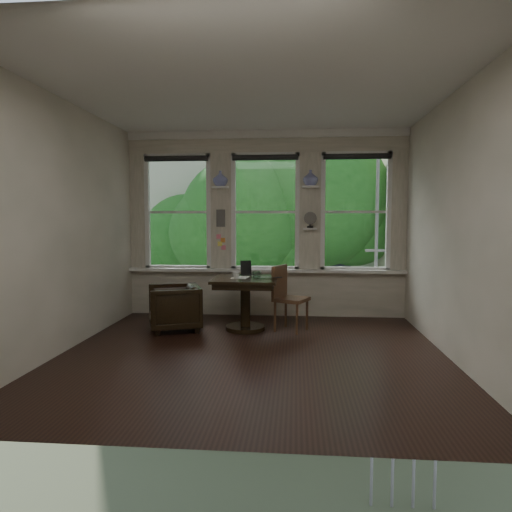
# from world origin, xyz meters

# --- Properties ---
(ground) EXTENTS (4.50, 4.50, 0.00)m
(ground) POSITION_xyz_m (0.00, 0.00, 0.00)
(ground) COLOR black
(ground) RESTS_ON ground
(ceiling) EXTENTS (4.50, 4.50, 0.00)m
(ceiling) POSITION_xyz_m (0.00, 0.00, 3.00)
(ceiling) COLOR silver
(ceiling) RESTS_ON ground
(wall_back) EXTENTS (4.50, 0.00, 4.50)m
(wall_back) POSITION_xyz_m (0.00, 2.25, 1.50)
(wall_back) COLOR beige
(wall_back) RESTS_ON ground
(wall_front) EXTENTS (4.50, 0.00, 4.50)m
(wall_front) POSITION_xyz_m (0.00, -2.25, 1.50)
(wall_front) COLOR beige
(wall_front) RESTS_ON ground
(wall_left) EXTENTS (0.00, 4.50, 4.50)m
(wall_left) POSITION_xyz_m (-2.25, 0.00, 1.50)
(wall_left) COLOR beige
(wall_left) RESTS_ON ground
(wall_right) EXTENTS (0.00, 4.50, 4.50)m
(wall_right) POSITION_xyz_m (2.25, 0.00, 1.50)
(wall_right) COLOR beige
(wall_right) RESTS_ON ground
(window_left) EXTENTS (1.10, 0.12, 1.90)m
(window_left) POSITION_xyz_m (-1.45, 2.25, 1.70)
(window_left) COLOR white
(window_left) RESTS_ON ground
(window_center) EXTENTS (1.10, 0.12, 1.90)m
(window_center) POSITION_xyz_m (0.00, 2.25, 1.70)
(window_center) COLOR white
(window_center) RESTS_ON ground
(window_right) EXTENTS (1.10, 0.12, 1.90)m
(window_right) POSITION_xyz_m (1.45, 2.25, 1.70)
(window_right) COLOR white
(window_right) RESTS_ON ground
(shelf_left) EXTENTS (0.26, 0.16, 0.03)m
(shelf_left) POSITION_xyz_m (-0.72, 2.15, 2.10)
(shelf_left) COLOR white
(shelf_left) RESTS_ON ground
(shelf_right) EXTENTS (0.26, 0.16, 0.03)m
(shelf_right) POSITION_xyz_m (0.72, 2.15, 2.10)
(shelf_right) COLOR white
(shelf_right) RESTS_ON ground
(intercom) EXTENTS (0.14, 0.06, 0.28)m
(intercom) POSITION_xyz_m (-0.72, 2.18, 1.60)
(intercom) COLOR #59544F
(intercom) RESTS_ON ground
(sticky_notes) EXTENTS (0.16, 0.01, 0.24)m
(sticky_notes) POSITION_xyz_m (-0.72, 2.19, 1.25)
(sticky_notes) COLOR pink
(sticky_notes) RESTS_ON ground
(desk_fan) EXTENTS (0.20, 0.20, 0.24)m
(desk_fan) POSITION_xyz_m (0.72, 2.13, 1.53)
(desk_fan) COLOR #59544F
(desk_fan) RESTS_ON ground
(vase_left) EXTENTS (0.24, 0.24, 0.25)m
(vase_left) POSITION_xyz_m (-0.72, 2.15, 2.24)
(vase_left) COLOR white
(vase_left) RESTS_ON shelf_left
(vase_right) EXTENTS (0.24, 0.24, 0.25)m
(vase_right) POSITION_xyz_m (0.72, 2.15, 2.24)
(vase_right) COLOR white
(vase_right) RESTS_ON shelf_right
(table) EXTENTS (0.90, 0.90, 0.75)m
(table) POSITION_xyz_m (-0.21, 1.18, 0.38)
(table) COLOR black
(table) RESTS_ON ground
(armchair_left) EXTENTS (0.91, 0.90, 0.65)m
(armchair_left) POSITION_xyz_m (-1.22, 1.07, 0.33)
(armchair_left) COLOR black
(armchair_left) RESTS_ON ground
(cushion_red) EXTENTS (0.45, 0.45, 0.06)m
(cushion_red) POSITION_xyz_m (-1.22, 1.07, 0.45)
(cushion_red) COLOR maroon
(cushion_red) RESTS_ON armchair_left
(side_chair_right) EXTENTS (0.56, 0.56, 0.92)m
(side_chair_right) POSITION_xyz_m (0.44, 1.19, 0.46)
(side_chair_right) COLOR #432F18
(side_chair_right) RESTS_ON ground
(laptop) EXTENTS (0.31, 0.20, 0.02)m
(laptop) POSITION_xyz_m (0.16, 1.08, 0.76)
(laptop) COLOR black
(laptop) RESTS_ON table
(mug) EXTENTS (0.12, 0.12, 0.10)m
(mug) POSITION_xyz_m (-0.33, 1.10, 0.80)
(mug) COLOR white
(mug) RESTS_ON table
(drinking_glass) EXTENTS (0.15, 0.15, 0.10)m
(drinking_glass) POSITION_xyz_m (-0.05, 1.11, 0.80)
(drinking_glass) COLOR white
(drinking_glass) RESTS_ON table
(tablet) EXTENTS (0.18, 0.12, 0.22)m
(tablet) POSITION_xyz_m (-0.24, 1.49, 0.86)
(tablet) COLOR black
(tablet) RESTS_ON table
(papers) EXTENTS (0.25, 0.32, 0.00)m
(papers) POSITION_xyz_m (-0.29, 1.23, 0.75)
(papers) COLOR silver
(papers) RESTS_ON table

